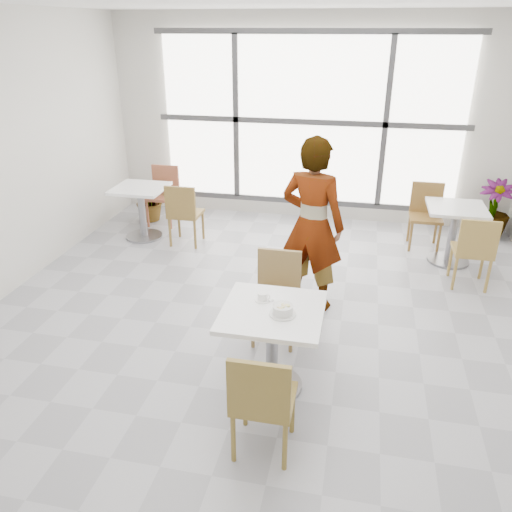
% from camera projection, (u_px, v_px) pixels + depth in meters
% --- Properties ---
extents(floor, '(7.00, 7.00, 0.00)m').
position_uv_depth(floor, '(262.00, 335.00, 4.98)').
color(floor, '#9E9EA5').
rests_on(floor, ground).
extents(wall_back, '(6.00, 0.00, 6.00)m').
position_uv_depth(wall_back, '(309.00, 121.00, 7.47)').
color(wall_back, silver).
rests_on(wall_back, ground).
extents(window, '(4.60, 0.07, 2.52)m').
position_uv_depth(window, '(309.00, 122.00, 7.41)').
color(window, white).
rests_on(window, ground).
extents(main_table, '(0.80, 0.80, 0.75)m').
position_uv_depth(main_table, '(272.00, 334.00, 4.07)').
color(main_table, white).
rests_on(main_table, ground).
extents(chair_near, '(0.42, 0.42, 0.87)m').
position_uv_depth(chair_near, '(262.00, 399.00, 3.40)').
color(chair_near, olive).
rests_on(chair_near, ground).
extents(chair_far, '(0.42, 0.42, 0.87)m').
position_uv_depth(chair_far, '(277.00, 290.00, 4.79)').
color(chair_far, olive).
rests_on(chair_far, ground).
extents(oatmeal_bowl, '(0.21, 0.21, 0.09)m').
position_uv_depth(oatmeal_bowl, '(283.00, 310.00, 3.89)').
color(oatmeal_bowl, silver).
rests_on(oatmeal_bowl, main_table).
extents(coffee_cup, '(0.16, 0.13, 0.07)m').
position_uv_depth(coffee_cup, '(263.00, 297.00, 4.10)').
color(coffee_cup, white).
rests_on(coffee_cup, main_table).
extents(person, '(0.77, 0.60, 1.85)m').
position_uv_depth(person, '(312.00, 225.00, 5.17)').
color(person, black).
rests_on(person, ground).
extents(bg_table_left, '(0.70, 0.70, 0.75)m').
position_uv_depth(bg_table_left, '(141.00, 205.00, 7.09)').
color(bg_table_left, white).
rests_on(bg_table_left, ground).
extents(bg_table_right, '(0.70, 0.70, 0.75)m').
position_uv_depth(bg_table_right, '(454.00, 227.00, 6.33)').
color(bg_table_right, white).
rests_on(bg_table_right, ground).
extents(bg_chair_left_near, '(0.42, 0.42, 0.87)m').
position_uv_depth(bg_chair_left_near, '(184.00, 211.00, 6.83)').
color(bg_chair_left_near, olive).
rests_on(bg_chair_left_near, ground).
extents(bg_chair_left_far, '(0.42, 0.42, 0.87)m').
position_uv_depth(bg_chair_left_far, '(164.00, 191.00, 7.65)').
color(bg_chair_left_far, '#A3573C').
rests_on(bg_chair_left_far, ground).
extents(bg_chair_right_near, '(0.42, 0.42, 0.87)m').
position_uv_depth(bg_chair_right_near, '(474.00, 248.00, 5.69)').
color(bg_chair_right_near, '#A2813D').
rests_on(bg_chair_right_near, ground).
extents(bg_chair_right_far, '(0.42, 0.42, 0.87)m').
position_uv_depth(bg_chair_right_far, '(426.00, 211.00, 6.83)').
color(bg_chair_right_far, brown).
rests_on(bg_chair_right_far, ground).
extents(plant_left, '(0.71, 0.65, 0.67)m').
position_uv_depth(plant_left, '(151.00, 199.00, 7.80)').
color(plant_left, '#4A7534').
rests_on(plant_left, ground).
extents(plant_right, '(0.55, 0.55, 0.83)m').
position_uv_depth(plant_right, '(493.00, 209.00, 7.14)').
color(plant_right, '#427139').
rests_on(plant_right, ground).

